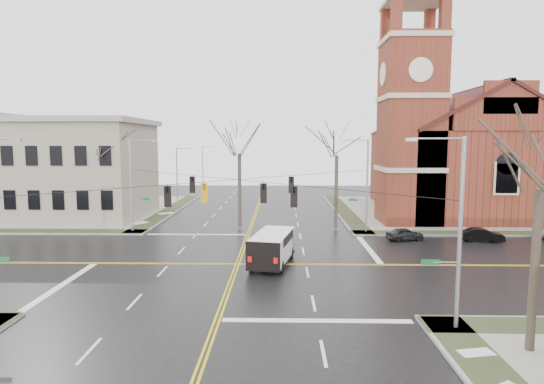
{
  "coord_description": "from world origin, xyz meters",
  "views": [
    {
      "loc": [
        3.21,
        -32.38,
        8.91
      ],
      "look_at": [
        2.41,
        6.0,
        4.64
      ],
      "focal_mm": 30.0,
      "sensor_mm": 36.0,
      "label": 1
    }
  ],
  "objects_px": {
    "cargo_van": "(273,245)",
    "parked_car_b": "(482,235)",
    "tree_ne": "(337,151)",
    "tree_se": "(541,178)",
    "parked_car_a": "(405,234)",
    "tree_nw_near": "(239,149)",
    "streetlight_north_a": "(178,175)",
    "church": "(455,145)",
    "signal_pole_ne": "(365,183)",
    "signal_pole_se": "(456,228)",
    "tree_nw_far": "(106,153)",
    "streetlight_north_b": "(204,167)",
    "signal_pole_nw": "(133,182)"
  },
  "relations": [
    {
      "from": "streetlight_north_a",
      "to": "tree_nw_far",
      "type": "bearing_deg",
      "value": -106.65
    },
    {
      "from": "streetlight_north_a",
      "to": "tree_nw_far",
      "type": "xyz_separation_m",
      "value": [
        -4.18,
        -13.98,
        3.27
      ]
    },
    {
      "from": "streetlight_north_b",
      "to": "tree_nw_near",
      "type": "xyz_separation_m",
      "value": [
        9.59,
        -34.42,
        3.74
      ]
    },
    {
      "from": "cargo_van",
      "to": "tree_nw_far",
      "type": "distance_m",
      "value": 23.17
    },
    {
      "from": "signal_pole_nw",
      "to": "tree_nw_near",
      "type": "xyz_separation_m",
      "value": [
        10.26,
        2.08,
        3.26
      ]
    },
    {
      "from": "church",
      "to": "parked_car_b",
      "type": "relative_size",
      "value": 7.5
    },
    {
      "from": "signal_pole_ne",
      "to": "streetlight_north_a",
      "type": "distance_m",
      "value": 27.48
    },
    {
      "from": "cargo_van",
      "to": "parked_car_a",
      "type": "height_order",
      "value": "cargo_van"
    },
    {
      "from": "parked_car_a",
      "to": "tree_nw_far",
      "type": "bearing_deg",
      "value": 63.74
    },
    {
      "from": "signal_pole_ne",
      "to": "tree_nw_near",
      "type": "height_order",
      "value": "tree_nw_near"
    },
    {
      "from": "tree_ne",
      "to": "tree_se",
      "type": "relative_size",
      "value": 1.08
    },
    {
      "from": "tree_nw_near",
      "to": "tree_se",
      "type": "height_order",
      "value": "tree_nw_near"
    },
    {
      "from": "tree_nw_far",
      "to": "tree_nw_near",
      "type": "bearing_deg",
      "value": -1.84
    },
    {
      "from": "signal_pole_nw",
      "to": "streetlight_north_b",
      "type": "distance_m",
      "value": 36.51
    },
    {
      "from": "signal_pole_se",
      "to": "parked_car_a",
      "type": "height_order",
      "value": "signal_pole_se"
    },
    {
      "from": "signal_pole_nw",
      "to": "parked_car_b",
      "type": "distance_m",
      "value": 33.01
    },
    {
      "from": "church",
      "to": "signal_pole_se",
      "type": "height_order",
      "value": "church"
    },
    {
      "from": "signal_pole_ne",
      "to": "signal_pole_se",
      "type": "relative_size",
      "value": 1.0
    },
    {
      "from": "streetlight_north_a",
      "to": "signal_pole_nw",
      "type": "bearing_deg",
      "value": -92.32
    },
    {
      "from": "tree_nw_near",
      "to": "parked_car_a",
      "type": "bearing_deg",
      "value": -18.86
    },
    {
      "from": "streetlight_north_a",
      "to": "cargo_van",
      "type": "xyz_separation_m",
      "value": [
        13.25,
        -27.85,
        -3.1
      ]
    },
    {
      "from": "cargo_van",
      "to": "parked_car_b",
      "type": "distance_m",
      "value": 20.21
    },
    {
      "from": "church",
      "to": "signal_pole_nw",
      "type": "relative_size",
      "value": 3.06
    },
    {
      "from": "streetlight_north_a",
      "to": "tree_ne",
      "type": "xyz_separation_m",
      "value": [
        19.39,
        -14.75,
        3.55
      ]
    },
    {
      "from": "church",
      "to": "tree_se",
      "type": "bearing_deg",
      "value": -105.97
    },
    {
      "from": "church",
      "to": "signal_pole_ne",
      "type": "xyz_separation_m",
      "value": [
        -13.44,
        -13.28,
        -3.48
      ]
    },
    {
      "from": "streetlight_north_b",
      "to": "signal_pole_se",
      "type": "bearing_deg",
      "value": -69.73
    },
    {
      "from": "signal_pole_ne",
      "to": "parked_car_a",
      "type": "xyz_separation_m",
      "value": [
        3.07,
        -3.2,
        -4.37
      ]
    },
    {
      "from": "signal_pole_se",
      "to": "parked_car_a",
      "type": "distance_m",
      "value": 20.51
    },
    {
      "from": "parked_car_a",
      "to": "signal_pole_ne",
      "type": "bearing_deg",
      "value": 28.68
    },
    {
      "from": "cargo_van",
      "to": "tree_nw_near",
      "type": "relative_size",
      "value": 0.57
    },
    {
      "from": "signal_pole_se",
      "to": "cargo_van",
      "type": "relative_size",
      "value": 1.4
    },
    {
      "from": "signal_pole_ne",
      "to": "streetlight_north_b",
      "type": "bearing_deg",
      "value": 121.05
    },
    {
      "from": "cargo_van",
      "to": "tree_nw_far",
      "type": "relative_size",
      "value": 0.6
    },
    {
      "from": "parked_car_b",
      "to": "tree_se",
      "type": "height_order",
      "value": "tree_se"
    },
    {
      "from": "streetlight_north_a",
      "to": "tree_se",
      "type": "distance_m",
      "value": 48.47
    },
    {
      "from": "cargo_van",
      "to": "tree_nw_far",
      "type": "xyz_separation_m",
      "value": [
        -17.43,
        13.87,
        6.37
      ]
    },
    {
      "from": "parked_car_a",
      "to": "tree_nw_near",
      "type": "xyz_separation_m",
      "value": [
        -15.46,
        5.28,
        7.63
      ]
    },
    {
      "from": "tree_ne",
      "to": "tree_se",
      "type": "height_order",
      "value": "tree_ne"
    },
    {
      "from": "streetlight_north_a",
      "to": "parked_car_a",
      "type": "bearing_deg",
      "value": -38.18
    },
    {
      "from": "signal_pole_nw",
      "to": "streetlight_north_a",
      "type": "relative_size",
      "value": 1.12
    },
    {
      "from": "signal_pole_se",
      "to": "parked_car_a",
      "type": "bearing_deg",
      "value": 81.18
    },
    {
      "from": "signal_pole_ne",
      "to": "streetlight_north_b",
      "type": "distance_m",
      "value": 42.61
    },
    {
      "from": "streetlight_north_a",
      "to": "parked_car_b",
      "type": "height_order",
      "value": "streetlight_north_a"
    },
    {
      "from": "church",
      "to": "tree_nw_far",
      "type": "bearing_deg",
      "value": -164.8
    },
    {
      "from": "parked_car_b",
      "to": "tree_nw_far",
      "type": "xyz_separation_m",
      "value": [
        -36.04,
        6.04,
        7.13
      ]
    },
    {
      "from": "streetlight_north_b",
      "to": "parked_car_b",
      "type": "xyz_separation_m",
      "value": [
        31.86,
        -40.02,
        -3.86
      ]
    },
    {
      "from": "cargo_van",
      "to": "signal_pole_se",
      "type": "bearing_deg",
      "value": -42.23
    },
    {
      "from": "signal_pole_ne",
      "to": "signal_pole_se",
      "type": "xyz_separation_m",
      "value": [
        0.0,
        -23.0,
        0.0
      ]
    },
    {
      "from": "church",
      "to": "tree_ne",
      "type": "distance_m",
      "value": 19.75
    }
  ]
}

